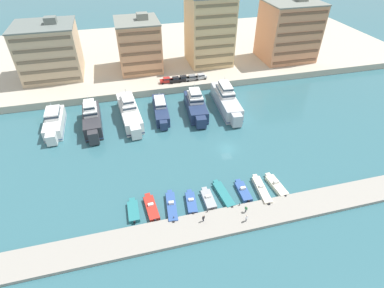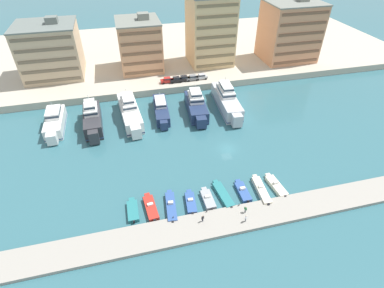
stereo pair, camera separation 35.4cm
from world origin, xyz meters
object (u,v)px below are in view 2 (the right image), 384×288
Objects in this scene: yacht_white_far_left at (55,122)px; motorboat_teal_far_left at (133,210)px; motorboat_cream_right at (261,190)px; pedestrian_far_side at (203,218)px; motorboat_blue_center_left at (191,202)px; car_black_left at (176,79)px; yacht_white_mid_left at (130,111)px; motorboat_blue_mid_right at (243,191)px; car_grey_center_left at (192,78)px; car_black_mid_left at (184,78)px; yacht_navy_center_left at (161,109)px; motorboat_teal_center_right at (223,194)px; car_red_far_left at (167,80)px; car_silver_center at (201,76)px; motorboat_blue_mid_left at (171,206)px; yacht_charcoal_left at (92,119)px; motorboat_cream_far_right at (276,186)px; motorboat_red_left at (151,207)px; motorboat_grey_center at (208,199)px; pedestrian_mid_deck at (245,209)px; yacht_silver_center_right at (227,100)px; pedestrian_near_edge at (246,218)px; yacht_navy_center at (196,105)px.

yacht_white_far_left is 38.45m from motorboat_teal_far_left.
motorboat_cream_right is 5.48× the size of pedestrian_far_side.
motorboat_blue_center_left is 50.61m from car_black_left.
motorboat_blue_mid_right is at bearing -59.60° from yacht_white_mid_left.
car_black_mid_left is at bearing 177.45° from car_grey_center_left.
yacht_white_mid_left is 1.24× the size of yacht_navy_center_left.
car_red_far_left is at bearing 93.01° from motorboat_teal_center_right.
motorboat_cream_right is 50.71m from car_silver_center.
yacht_white_far_left is at bearing 125.47° from motorboat_blue_mid_left.
yacht_charcoal_left reaches higher than motorboat_cream_far_right.
motorboat_blue_mid_right reaches higher than motorboat_red_left.
yacht_white_mid_left is 29.34m from car_silver_center.
car_red_far_left is 0.99× the size of car_black_left.
pedestrian_mid_deck is (5.96, -5.06, 1.10)m from motorboat_grey_center.
motorboat_teal_far_left is at bearing -76.69° from yacht_charcoal_left.
motorboat_blue_mid_left is at bearing -111.63° from car_silver_center.
yacht_silver_center_right reaches higher than pedestrian_far_side.
yacht_navy_center_left is at bearing 90.32° from motorboat_blue_center_left.
yacht_white_far_left reaches higher than motorboat_blue_mid_left.
motorboat_blue_mid_left is at bearing -54.53° from yacht_white_far_left.
car_black_mid_left is (18.93, 15.35, 0.88)m from yacht_white_mid_left.
motorboat_cream_far_right is 50.33m from car_grey_center_left.
yacht_charcoal_left reaches higher than motorboat_teal_center_right.
car_black_mid_left is (9.91, 50.24, 2.77)m from motorboat_blue_center_left.
yacht_silver_center_right is 3.40× the size of motorboat_blue_mid_right.
yacht_silver_center_right is 3.02× the size of motorboat_red_left.
motorboat_blue_center_left is at bearing 140.78° from pedestrian_near_edge.
pedestrian_far_side is at bearing -62.38° from yacht_charcoal_left.
yacht_navy_center_left reaches higher than motorboat_cream_far_right.
car_black_mid_left is (6.37, 50.27, 2.71)m from motorboat_grey_center.
motorboat_blue_mid_left is at bearing 151.02° from pedestrian_near_edge.
motorboat_blue_mid_left is 51.17m from car_red_far_left.
yacht_white_far_left is 43.02m from motorboat_blue_mid_left.
yacht_navy_center_left reaches higher than motorboat_cream_right.
yacht_navy_center is 2.18× the size of motorboat_teal_center_right.
motorboat_teal_far_left is 56.63m from car_silver_center.
yacht_white_mid_left is at bearing 91.83° from motorboat_red_left.
car_black_left is 2.62m from car_black_mid_left.
yacht_white_mid_left reaches higher than motorboat_grey_center.
motorboat_grey_center is 15.13m from motorboat_cream_far_right.
yacht_navy_center is 2.78× the size of motorboat_blue_center_left.
yacht_navy_center reaches higher than pedestrian_far_side.
car_black_mid_left reaches higher than motorboat_grey_center.
motorboat_blue_mid_left is at bearing -176.77° from motorboat_teal_center_right.
motorboat_cream_far_right reaches higher than motorboat_blue_center_left.
yacht_navy_center reaches higher than motorboat_cream_far_right.
pedestrian_mid_deck is (5.17, -55.42, -1.61)m from car_red_far_left.
yacht_white_far_left is 0.74× the size of yacht_silver_center_right.
pedestrian_mid_deck is at bearing -46.14° from yacht_white_far_left.
pedestrian_mid_deck is at bearing -93.45° from car_grey_center_left.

